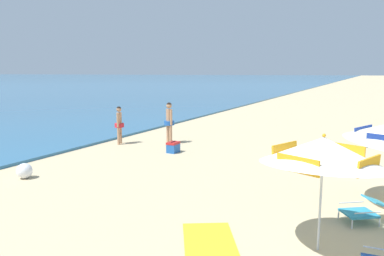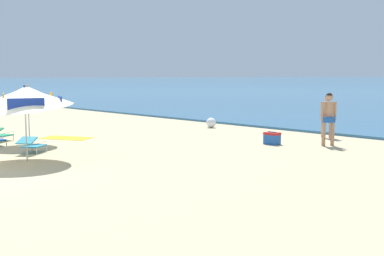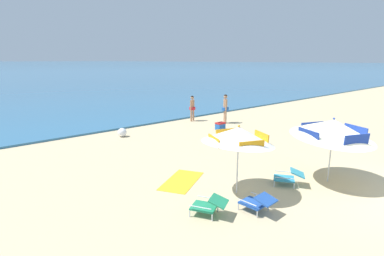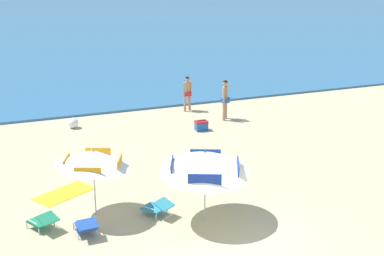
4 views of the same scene
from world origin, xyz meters
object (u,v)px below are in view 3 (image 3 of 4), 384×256
object	(u,v)px
beach_umbrella_striped_main	(238,135)
lounge_chair_under_umbrella	(289,176)
person_standing_beside	(225,107)
beach_towel	(182,181)
cooler_box	(220,126)
lounge_chair_beside_umbrella	(258,202)
beach_ball	(122,132)
person_standing_near_shore	(192,106)
beach_umbrella_striped_second	(333,129)
lounge_chair_facing_sea	(209,205)

from	to	relation	value
beach_umbrella_striped_main	lounge_chair_under_umbrella	bearing A→B (deg)	-23.02
person_standing_beside	beach_towel	bearing A→B (deg)	-145.77
person_standing_beside	beach_umbrella_striped_main	bearing A→B (deg)	-135.38
beach_umbrella_striped_main	beach_towel	world-z (taller)	beach_umbrella_striped_main
lounge_chair_under_umbrella	cooler_box	distance (m)	7.64
lounge_chair_beside_umbrella	beach_ball	world-z (taller)	lounge_chair_beside_umbrella
beach_ball	lounge_chair_under_umbrella	bearing A→B (deg)	-84.07
lounge_chair_under_umbrella	person_standing_near_shore	size ratio (longest dim) A/B	0.64
beach_ball	beach_umbrella_striped_second	bearing A→B (deg)	-77.55
lounge_chair_beside_umbrella	person_standing_near_shore	bearing A→B (deg)	56.71
lounge_chair_facing_sea	beach_towel	world-z (taller)	lounge_chair_facing_sea
beach_umbrella_striped_second	person_standing_beside	bearing A→B (deg)	62.90
person_standing_beside	cooler_box	bearing A→B (deg)	-145.48
lounge_chair_facing_sea	beach_ball	distance (m)	8.69
lounge_chair_beside_umbrella	beach_umbrella_striped_second	bearing A→B (deg)	-4.67
person_standing_near_shore	beach_ball	xyz separation A→B (m)	(-5.24, -0.68, -0.70)
beach_umbrella_striped_main	lounge_chair_beside_umbrella	world-z (taller)	beach_umbrella_striped_main
lounge_chair_under_umbrella	beach_umbrella_striped_second	bearing A→B (deg)	-30.03
beach_umbrella_striped_main	lounge_chair_beside_umbrella	size ratio (longest dim) A/B	2.48
person_standing_near_shore	beach_ball	world-z (taller)	person_standing_near_shore
beach_umbrella_striped_second	lounge_chair_beside_umbrella	distance (m)	3.56
person_standing_beside	cooler_box	distance (m)	1.97
person_standing_near_shore	cooler_box	bearing A→B (deg)	-98.61
person_standing_beside	beach_ball	bearing A→B (deg)	170.05
beach_towel	lounge_chair_facing_sea	bearing A→B (deg)	-112.07
beach_umbrella_striped_second	beach_towel	world-z (taller)	beach_umbrella_striped_second
beach_umbrella_striped_main	person_standing_near_shore	distance (m)	10.56
lounge_chair_beside_umbrella	person_standing_beside	xyz separation A→B (m)	(7.48, 8.00, 0.72)
beach_umbrella_striped_main	person_standing_near_shore	xyz separation A→B (m)	(5.94, 8.69, -0.79)
beach_umbrella_striped_second	cooler_box	size ratio (longest dim) A/B	5.09
beach_ball	beach_towel	distance (m)	6.45
beach_umbrella_striped_main	lounge_chair_beside_umbrella	bearing A→B (deg)	-113.91
person_standing_near_shore	lounge_chair_under_umbrella	bearing A→B (deg)	-114.81
lounge_chair_beside_umbrella	beach_ball	size ratio (longest dim) A/B	2.02
person_standing_beside	beach_ball	world-z (taller)	person_standing_beside
beach_umbrella_striped_second	cooler_box	world-z (taller)	beach_umbrella_striped_second
person_standing_near_shore	cooler_box	distance (m)	2.93
lounge_chair_beside_umbrella	beach_ball	bearing A→B (deg)	82.58
beach_umbrella_striped_main	person_standing_beside	world-z (taller)	beach_umbrella_striped_main
beach_ball	lounge_chair_facing_sea	bearing A→B (deg)	-104.68
person_standing_near_shore	person_standing_beside	distance (m)	2.08
cooler_box	beach_umbrella_striped_second	bearing A→B (deg)	-110.76
lounge_chair_under_umbrella	beach_towel	xyz separation A→B (m)	(-2.25, 2.39, -0.27)
lounge_chair_under_umbrella	cooler_box	xyz separation A→B (m)	(3.91, 6.57, -0.07)
beach_umbrella_striped_main	cooler_box	xyz separation A→B (m)	(5.51, 5.89, -1.50)
person_standing_beside	beach_umbrella_striped_second	bearing A→B (deg)	-117.10
beach_umbrella_striped_main	cooler_box	size ratio (longest dim) A/B	4.40
lounge_chair_under_umbrella	cooler_box	bearing A→B (deg)	59.24
cooler_box	beach_ball	distance (m)	5.26
beach_umbrella_striped_main	beach_ball	xyz separation A→B (m)	(0.70, 8.01, -1.49)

